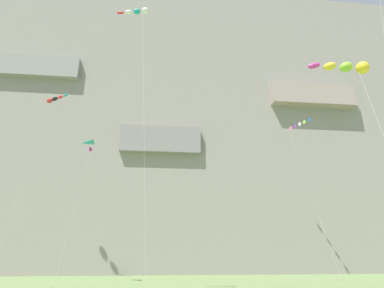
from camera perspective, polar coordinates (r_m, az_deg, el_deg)
name	(u,v)px	position (r m, az deg, el deg)	size (l,w,h in m)	color
cliff_face	(161,128)	(72.01, -5.69, 2.87)	(180.00, 24.58, 61.47)	gray
kite_windsock_front_field	(54,99)	(53.31, -24.06, 7.54)	(5.92, 4.42, 26.67)	red
kite_windsock_mid_left	(347,67)	(28.98, 26.75, 12.53)	(4.85, 5.72, 18.49)	yellow
kite_banner_high_left	(301,129)	(55.80, 19.40, 2.59)	(2.02, 6.79, 24.70)	black
kite_windsock_mid_right	(138,12)	(34.23, -10.00, 22.83)	(4.38, 2.54, 26.76)	white
kite_delta_low_left	(94,150)	(42.34, -17.70, -1.15)	(2.86, 4.82, 16.42)	teal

